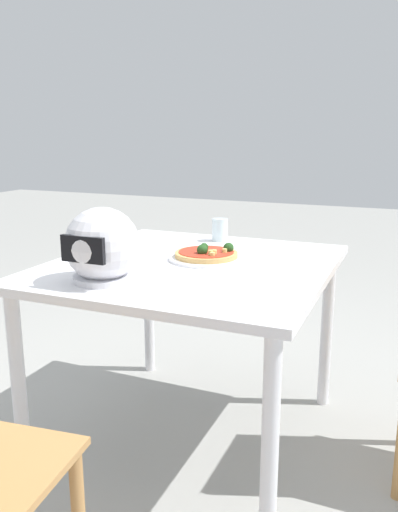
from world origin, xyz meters
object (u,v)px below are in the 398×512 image
at_px(dining_table, 192,283).
at_px(drinking_glass, 220,230).
at_px(motorcycle_helmet, 102,246).
at_px(pizza, 207,253).

height_order(dining_table, drinking_glass, drinking_glass).
distance_m(dining_table, motorcycle_helmet, 0.42).
xyz_separation_m(pizza, motorcycle_helmet, (0.21, 0.40, 0.09)).
bearing_deg(motorcycle_helmet, dining_table, -116.58).
xyz_separation_m(motorcycle_helmet, drinking_glass, (-0.13, -0.75, -0.07)).
bearing_deg(drinking_glass, pizza, 102.80).
bearing_deg(drinking_glass, dining_table, 95.79).
bearing_deg(pizza, motorcycle_helmet, 62.70).
relative_size(dining_table, pizza, 4.43).
bearing_deg(pizza, dining_table, 58.97).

